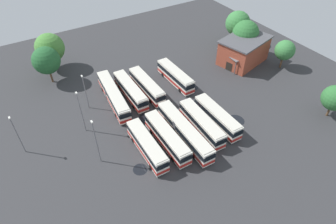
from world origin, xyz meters
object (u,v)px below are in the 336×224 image
(bus_row1_slot1, at_px, (167,137))
(depot_building, at_px, (244,50))
(lamp_post_mid_lot, at_px, (85,91))
(tree_south_edge, at_px, (285,50))
(bus_row0_slot1, at_px, (131,90))
(tree_northeast, at_px, (238,23))
(tree_north_edge, at_px, (46,60))
(lamp_post_by_building, at_px, (96,141))
(tree_northwest, at_px, (50,48))
(bus_row0_slot0, at_px, (113,95))
(tree_east_edge, at_px, (246,34))
(bus_row0_slot4, at_px, (175,76))
(bus_row1_slot3, at_px, (202,123))
(lamp_post_far_corner, at_px, (81,111))
(bus_row1_slot2, at_px, (184,131))
(tree_west_edge, at_px, (335,98))
(bus_row0_slot2, at_px, (147,86))
(maintenance_shelter, at_px, (235,53))
(bus_row1_slot4, at_px, (217,117))
(lamp_post_near_entrance, at_px, (17,134))
(bus_row1_slot0, at_px, (147,146))

(bus_row1_slot1, height_order, depot_building, depot_building)
(lamp_post_mid_lot, relative_size, tree_south_edge, 1.12)
(bus_row0_slot1, relative_size, tree_northeast, 1.38)
(depot_building, bearing_deg, tree_north_edge, -110.54)
(lamp_post_by_building, distance_m, tree_northwest, 34.28)
(bus_row0_slot0, distance_m, tree_northeast, 40.94)
(tree_east_edge, bearing_deg, lamp_post_by_building, -72.37)
(tree_north_edge, bearing_deg, bus_row0_slot4, 57.76)
(bus_row0_slot4, bearing_deg, bus_row1_slot3, -15.13)
(bus_row0_slot0, relative_size, lamp_post_far_corner, 1.72)
(bus_row0_slot0, xyz_separation_m, bus_row0_slot4, (0.80, 15.20, -0.00))
(bus_row0_slot4, bearing_deg, tree_north_edge, -122.24)
(tree_south_edge, relative_size, tree_north_edge, 0.82)
(bus_row0_slot1, relative_size, bus_row1_slot2, 0.81)
(bus_row0_slot1, height_order, tree_west_edge, tree_west_edge)
(tree_northeast, bearing_deg, bus_row1_slot3, -51.19)
(lamp_post_far_corner, bearing_deg, bus_row1_slot3, 58.54)
(tree_north_edge, bearing_deg, lamp_post_by_building, 1.53)
(bus_row0_slot2, xyz_separation_m, tree_east_edge, (-1.48, 29.70, 4.23))
(bus_row1_slot3, bearing_deg, depot_building, 121.78)
(bus_row1_slot3, relative_size, tree_northwest, 1.37)
(maintenance_shelter, bearing_deg, bus_row1_slot4, -49.49)
(bus_row0_slot4, height_order, lamp_post_by_building, lamp_post_by_building)
(bus_row0_slot0, distance_m, bus_row1_slot2, 18.19)
(tree_west_edge, distance_m, tree_north_edge, 61.20)
(bus_row0_slot4, xyz_separation_m, tree_south_edge, (8.22, 26.22, 2.98))
(maintenance_shelter, bearing_deg, lamp_post_mid_lot, -94.65)
(bus_row0_slot1, xyz_separation_m, lamp_post_mid_lot, (-1.41, -9.21, 2.63))
(bus_row0_slot2, bearing_deg, bus_row0_slot4, 89.45)
(bus_row1_slot1, height_order, tree_east_edge, tree_east_edge)
(tree_west_edge, bearing_deg, lamp_post_near_entrance, -111.95)
(bus_row1_slot4, distance_m, tree_northwest, 43.36)
(bus_row1_slot0, relative_size, bus_row1_slot2, 0.74)
(lamp_post_near_entrance, xyz_separation_m, tree_west_edge, (22.14, 54.94, -0.05))
(bus_row1_slot2, relative_size, depot_building, 1.13)
(tree_west_edge, bearing_deg, bus_row1_slot1, -107.70)
(tree_east_edge, bearing_deg, bus_row0_slot0, -88.85)
(bus_row0_slot1, xyz_separation_m, lamp_post_by_building, (13.52, -12.48, 3.33))
(lamp_post_by_building, bearing_deg, bus_row0_slot1, 137.30)
(bus_row0_slot0, distance_m, bus_row1_slot3, 20.04)
(bus_row0_slot0, height_order, bus_row1_slot0, same)
(bus_row1_slot4, height_order, lamp_post_near_entrance, lamp_post_near_entrance)
(lamp_post_by_building, bearing_deg, bus_row1_slot4, 82.38)
(lamp_post_by_building, xyz_separation_m, tree_northeast, (-20.60, 48.76, 0.74))
(bus_row1_slot0, xyz_separation_m, tree_north_edge, (-31.09, -8.64, 3.93))
(bus_row0_slot0, distance_m, bus_row1_slot0, 16.42)
(tree_east_edge, bearing_deg, tree_northeast, 155.27)
(bus_row1_slot3, bearing_deg, maintenance_shelter, 124.95)
(bus_row0_slot1, bearing_deg, depot_building, 87.12)
(bus_row0_slot4, bearing_deg, lamp_post_near_entrance, -83.50)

